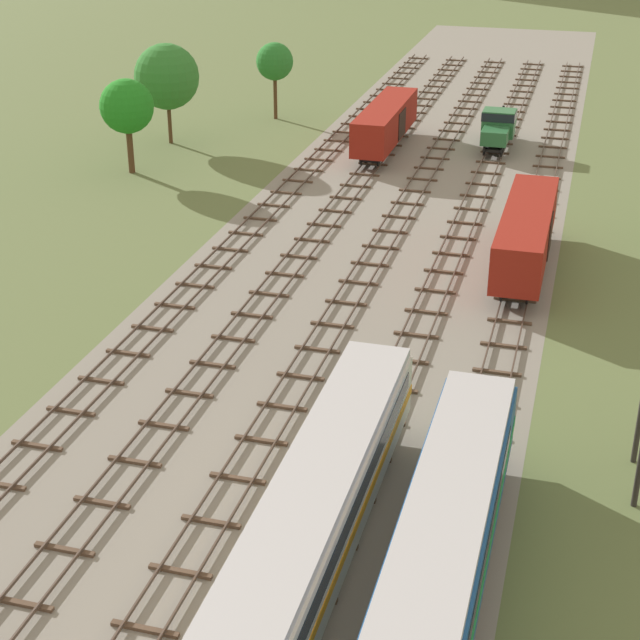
{
  "coord_description": "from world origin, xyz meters",
  "views": [
    {
      "loc": [
        12.37,
        -3.33,
        23.43
      ],
      "look_at": [
        0.0,
        41.03,
        1.5
      ],
      "focal_mm": 56.02,
      "sensor_mm": 36.0,
      "label": 1
    }
  ],
  "objects_px": {
    "freight_boxcar_centre_right_mid": "(526,232)",
    "shunter_loco_centre_far": "(499,125)",
    "diesel_railcar_centre_right_nearest": "(440,558)",
    "passenger_coach_centre_near": "(308,524)",
    "freight_boxcar_left_midfar": "(385,122)"
  },
  "relations": [
    {
      "from": "passenger_coach_centre_near",
      "to": "shunter_loco_centre_far",
      "type": "distance_m",
      "value": 58.1
    },
    {
      "from": "freight_boxcar_left_midfar",
      "to": "freight_boxcar_centre_right_mid",
      "type": "bearing_deg",
      "value": -59.86
    },
    {
      "from": "freight_boxcar_left_midfar",
      "to": "passenger_coach_centre_near",
      "type": "bearing_deg",
      "value": -80.52
    },
    {
      "from": "freight_boxcar_centre_right_mid",
      "to": "shunter_loco_centre_far",
      "type": "xyz_separation_m",
      "value": [
        -4.59,
        26.93,
        -0.44
      ]
    },
    {
      "from": "diesel_railcar_centre_right_nearest",
      "to": "freight_boxcar_left_midfar",
      "type": "bearing_deg",
      "value": 103.94
    },
    {
      "from": "diesel_railcar_centre_right_nearest",
      "to": "passenger_coach_centre_near",
      "type": "xyz_separation_m",
      "value": [
        -4.59,
        0.53,
        0.02
      ]
    },
    {
      "from": "freight_boxcar_left_midfar",
      "to": "shunter_loco_centre_far",
      "type": "distance_m",
      "value": 9.73
    },
    {
      "from": "shunter_loco_centre_far",
      "to": "passenger_coach_centre_near",
      "type": "bearing_deg",
      "value": -90.0
    },
    {
      "from": "freight_boxcar_centre_right_mid",
      "to": "shunter_loco_centre_far",
      "type": "height_order",
      "value": "freight_boxcar_centre_right_mid"
    },
    {
      "from": "freight_boxcar_centre_right_mid",
      "to": "freight_boxcar_left_midfar",
      "type": "height_order",
      "value": "same"
    },
    {
      "from": "freight_boxcar_left_midfar",
      "to": "diesel_railcar_centre_right_nearest",
      "type": "bearing_deg",
      "value": -76.06
    },
    {
      "from": "passenger_coach_centre_near",
      "to": "shunter_loco_centre_far",
      "type": "relative_size",
      "value": 2.6
    },
    {
      "from": "shunter_loco_centre_far",
      "to": "diesel_railcar_centre_right_nearest",
      "type": "bearing_deg",
      "value": -85.53
    },
    {
      "from": "diesel_railcar_centre_right_nearest",
      "to": "passenger_coach_centre_near",
      "type": "bearing_deg",
      "value": 173.45
    },
    {
      "from": "shunter_loco_centre_far",
      "to": "freight_boxcar_left_midfar",
      "type": "bearing_deg",
      "value": -160.59
    }
  ]
}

